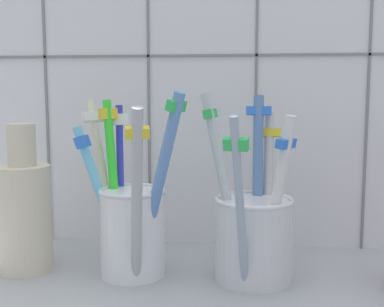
{
  "coord_description": "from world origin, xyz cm",
  "views": [
    {
      "loc": [
        4.75,
        -46.71,
        20.35
      ],
      "look_at": [
        0.0,
        -0.42,
        14.6
      ],
      "focal_mm": 45.14,
      "sensor_mm": 36.0,
      "label": 1
    }
  ],
  "objects": [
    {
      "name": "toothbrush_cup_left",
      "position": [
        -6.18,
        -0.5,
        7.57
      ],
      "size": [
        12.26,
        13.26,
        18.67
      ],
      "color": "white",
      "rests_on": "counter_slab"
    },
    {
      "name": "toothbrush_cup_right",
      "position": [
        6.1,
        -0.31,
        7.02
      ],
      "size": [
        9.35,
        13.97,
        18.51
      ],
      "color": "silver",
      "rests_on": "counter_slab"
    },
    {
      "name": "ceramic_vase",
      "position": [
        -17.48,
        0.43,
        8.26
      ],
      "size": [
        5.49,
        5.49,
        15.38
      ],
      "color": "beige",
      "rests_on": "counter_slab"
    },
    {
      "name": "counter_slab",
      "position": [
        0.0,
        0.0,
        1.0
      ],
      "size": [
        64.0,
        22.0,
        2.0
      ],
      "primitive_type": "cube",
      "color": "#9EA3A8",
      "rests_on": "ground"
    },
    {
      "name": "tile_wall_back",
      "position": [
        0.0,
        12.0,
        22.5
      ],
      "size": [
        64.0,
        2.2,
        45.0
      ],
      "color": "white",
      "rests_on": "ground"
    }
  ]
}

